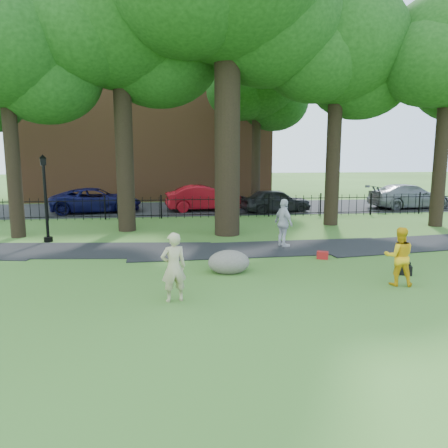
{
  "coord_description": "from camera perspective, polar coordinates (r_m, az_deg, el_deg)",
  "views": [
    {
      "loc": [
        -2.39,
        -11.86,
        3.68
      ],
      "look_at": [
        -0.74,
        2.0,
        1.32
      ],
      "focal_mm": 35.0,
      "sensor_mm": 36.0,
      "label": 1
    }
  ],
  "objects": [
    {
      "name": "backpack",
      "position": [
        14.21,
        22.58,
        -5.6
      ],
      "size": [
        0.43,
        0.36,
        0.28
      ],
      "primitive_type": "cube",
      "rotation": [
        0.0,
        0.0,
        -0.39
      ],
      "color": "black",
      "rests_on": "ground"
    },
    {
      "name": "lamppost",
      "position": [
        18.97,
        -22.27,
        2.96
      ],
      "size": [
        0.35,
        0.35,
        3.53
      ],
      "rotation": [
        0.0,
        0.0,
        0.32
      ],
      "color": "black",
      "rests_on": "ground"
    },
    {
      "name": "brick_building",
      "position": [
        35.98,
        -9.6,
        13.15
      ],
      "size": [
        18.0,
        8.0,
        12.0
      ],
      "primitive_type": "cube",
      "color": "brown",
      "rests_on": "ground"
    },
    {
      "name": "navy_van",
      "position": [
        27.3,
        -16.34,
        3.0
      ],
      "size": [
        5.55,
        3.09,
        1.47
      ],
      "primitive_type": "imported",
      "rotation": [
        0.0,
        0.0,
        1.7
      ],
      "color": "#0B0C3B",
      "rests_on": "ground"
    },
    {
      "name": "pedestrian",
      "position": [
        16.85,
        7.81,
        0.11
      ],
      "size": [
        0.79,
        1.18,
        1.87
      ],
      "primitive_type": "imported",
      "rotation": [
        0.0,
        0.0,
        1.91
      ],
      "color": "silver",
      "rests_on": "ground"
    },
    {
      "name": "tree_row",
      "position": [
        20.96,
        1.43,
        21.9
      ],
      "size": [
        26.82,
        7.96,
        12.42
      ],
      "color": "black",
      "rests_on": "ground"
    },
    {
      "name": "iron_fence",
      "position": [
        24.18,
        -1.07,
        2.26
      ],
      "size": [
        44.0,
        0.04,
        1.2
      ],
      "color": "black",
      "rests_on": "ground"
    },
    {
      "name": "boulder",
      "position": [
        13.35,
        0.64,
        -4.77
      ],
      "size": [
        1.27,
        0.96,
        0.74
      ],
      "primitive_type": "ellipsoid",
      "rotation": [
        0.0,
        0.0,
        -0.0
      ],
      "color": "slate",
      "rests_on": "ground"
    },
    {
      "name": "man",
      "position": [
        12.93,
        21.9,
        -3.94
      ],
      "size": [
        0.93,
        0.81,
        1.62
      ],
      "primitive_type": "imported",
      "rotation": [
        0.0,
        0.0,
        2.86
      ],
      "color": "#EBB013",
      "rests_on": "ground"
    },
    {
      "name": "woman",
      "position": [
        10.78,
        -6.6,
        -5.62
      ],
      "size": [
        0.71,
        0.56,
        1.73
      ],
      "primitive_type": "imported",
      "rotation": [
        0.0,
        0.0,
        3.39
      ],
      "color": "tan",
      "rests_on": "ground"
    },
    {
      "name": "silver_car",
      "position": [
        30.55,
        23.0,
        3.35
      ],
      "size": [
        5.5,
        2.7,
        1.54
      ],
      "primitive_type": "imported",
      "rotation": [
        0.0,
        0.0,
        1.68
      ],
      "color": "gray",
      "rests_on": "ground"
    },
    {
      "name": "grey_car",
      "position": [
        26.36,
        6.77,
        3.04
      ],
      "size": [
        4.35,
        2.25,
        1.42
      ],
      "primitive_type": "imported",
      "rotation": [
        0.0,
        0.0,
        1.71
      ],
      "color": "black",
      "rests_on": "ground"
    },
    {
      "name": "red_sedan",
      "position": [
        26.95,
        -2.55,
        3.41
      ],
      "size": [
        4.91,
        2.13,
        1.57
      ],
      "primitive_type": "imported",
      "rotation": [
        0.0,
        0.0,
        1.67
      ],
      "color": "maroon",
      "rests_on": "ground"
    },
    {
      "name": "red_bag",
      "position": [
        15.4,
        12.75,
        -3.99
      ],
      "size": [
        0.44,
        0.37,
        0.26
      ],
      "primitive_type": "cube",
      "rotation": [
        0.0,
        0.0,
        -0.42
      ],
      "color": "maroon",
      "rests_on": "ground"
    },
    {
      "name": "footpath",
      "position": [
        16.54,
        5.21,
        -3.32
      ],
      "size": [
        36.07,
        3.85,
        0.03
      ],
      "primitive_type": "cube",
      "rotation": [
        0.0,
        0.0,
        0.03
      ],
      "color": "black",
      "rests_on": "ground"
    },
    {
      "name": "ground",
      "position": [
        12.65,
        4.42,
        -7.37
      ],
      "size": [
        120.0,
        120.0,
        0.0
      ],
      "primitive_type": "plane",
      "color": "#3A5C20",
      "rests_on": "ground"
    },
    {
      "name": "street",
      "position": [
        28.21,
        -1.88,
        2.08
      ],
      "size": [
        80.0,
        7.0,
        0.02
      ],
      "primitive_type": "cube",
      "color": "black",
      "rests_on": "ground"
    }
  ]
}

